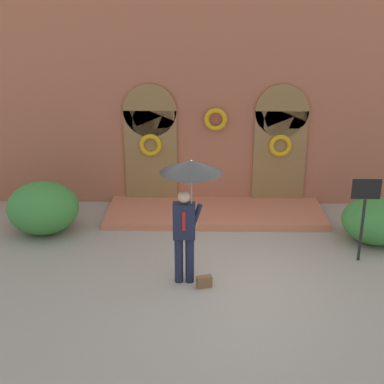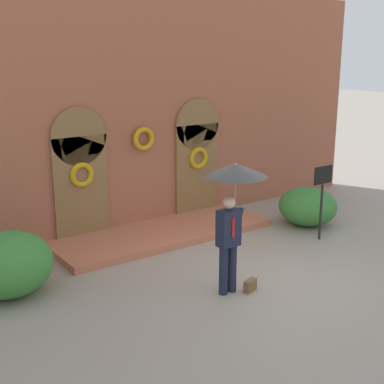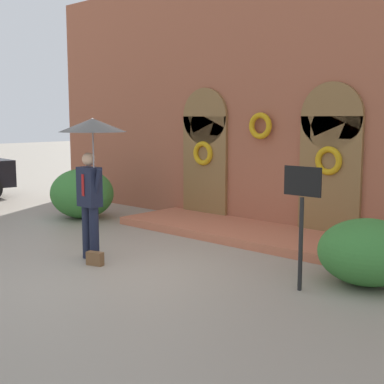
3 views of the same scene
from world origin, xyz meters
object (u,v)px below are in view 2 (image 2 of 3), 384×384
Objects in this scene: handbag at (250,285)px; sign_post at (322,190)px; shrub_left at (8,264)px; shrub_right at (308,206)px; person_with_umbrella at (234,189)px.

sign_post is (3.11, 1.13, 1.05)m from handbag.
shrub_left is (-6.69, 1.24, -0.58)m from sign_post.
shrub_left is at bearing 177.34° from shrub_right.
handbag is 4.32m from shrub_left.
sign_post is 1.27m from shrub_right.
shrub_right is (3.95, 1.83, -1.44)m from person_with_umbrella.
shrub_right is at bearing 57.92° from sign_post.
handbag is at bearing -36.47° from person_with_umbrella.
shrub_left reaches higher than handbag.
shrub_right is at bearing 12.23° from handbag.
person_with_umbrella reaches higher than shrub_left.
sign_post is 1.18× the size of shrub_right.
person_with_umbrella is 1.83m from handbag.
person_with_umbrella is 8.44× the size of handbag.
handbag is 0.19× the size of shrub_right.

